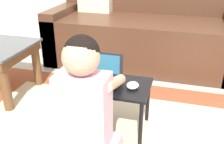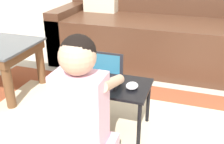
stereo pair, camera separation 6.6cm
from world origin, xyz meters
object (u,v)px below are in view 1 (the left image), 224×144
(couch, at_px, (142,35))
(laptop, at_px, (98,76))
(computer_mouse, at_px, (133,85))
(person_seated, at_px, (85,113))
(laptop_desk, at_px, (104,89))

(couch, bearing_deg, laptop, -93.55)
(couch, xyz_separation_m, computer_mouse, (0.16, -1.24, 0.06))
(couch, xyz_separation_m, person_seated, (-0.01, -1.61, 0.06))
(laptop_desk, bearing_deg, computer_mouse, -3.43)
(computer_mouse, bearing_deg, person_seated, -115.53)
(laptop_desk, relative_size, computer_mouse, 6.18)
(couch, height_order, laptop_desk, couch)
(laptop_desk, xyz_separation_m, laptop, (-0.05, 0.02, 0.07))
(couch, bearing_deg, person_seated, -90.44)
(person_seated, bearing_deg, laptop_desk, 92.12)
(laptop, height_order, person_seated, person_seated)
(laptop, xyz_separation_m, computer_mouse, (0.24, -0.04, -0.02))
(laptop, relative_size, person_seated, 0.40)
(couch, height_order, computer_mouse, couch)
(laptop, bearing_deg, person_seated, -81.05)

